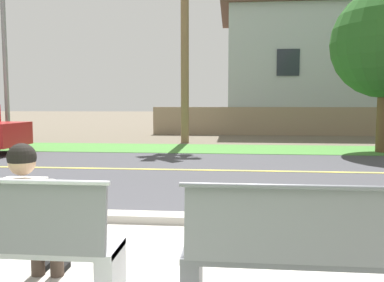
{
  "coord_description": "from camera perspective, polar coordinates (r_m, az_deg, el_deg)",
  "views": [
    {
      "loc": [
        0.61,
        -2.73,
        1.56
      ],
      "look_at": [
        0.03,
        3.23,
        1.0
      ],
      "focal_mm": 37.28,
      "sensor_mm": 36.0,
      "label": 1
    }
  ],
  "objects": [
    {
      "name": "far_verge_grass",
      "position": [
        13.84,
        2.94,
        -1.1
      ],
      "size": [
        48.0,
        2.8,
        0.02
      ],
      "primitive_type": "cube",
      "color": "#478438",
      "rests_on": "ground_plane"
    },
    {
      "name": "bench_right",
      "position": [
        3.14,
        15.55,
        -15.47
      ],
      "size": [
        1.78,
        0.48,
        1.01
      ],
      "color": "slate",
      "rests_on": "ground_plane"
    },
    {
      "name": "garden_wall",
      "position": [
        20.34,
        12.82,
        2.78
      ],
      "size": [
        13.0,
        0.36,
        1.4
      ],
      "primitive_type": "cube",
      "color": "gray",
      "rests_on": "ground_plane"
    },
    {
      "name": "curb_edge",
      "position": [
        5.34,
        -1.29,
        -11.04
      ],
      "size": [
        44.0,
        0.3,
        0.11
      ],
      "primitive_type": "cube",
      "color": "#ADA89E",
      "rests_on": "ground_plane"
    },
    {
      "name": "bench_left",
      "position": [
        3.56,
        -25.06,
        -13.29
      ],
      "size": [
        1.78,
        0.48,
        1.01
      ],
      "color": "silver",
      "rests_on": "ground_plane"
    },
    {
      "name": "ground_plane",
      "position": [
        10.86,
        2.23,
        -2.92
      ],
      "size": [
        140.0,
        140.0,
        0.0
      ],
      "primitive_type": "plane",
      "color": "#665B4C"
    },
    {
      "name": "house_across_street",
      "position": [
        24.01,
        18.23,
        9.95
      ],
      "size": [
        11.47,
        6.91,
        7.11
      ],
      "color": "#A3ADB2",
      "rests_on": "ground_plane"
    },
    {
      "name": "seated_person_white",
      "position": [
        3.58,
        -22.18,
        -9.35
      ],
      "size": [
        0.52,
        0.68,
        1.25
      ],
      "color": "#47382D",
      "rests_on": "ground_plane"
    },
    {
      "name": "road_centre_line",
      "position": [
        9.38,
        1.71,
        -4.18
      ],
      "size": [
        48.0,
        0.14,
        0.01
      ],
      "primitive_type": "cube",
      "color": "#E0CC4C",
      "rests_on": "ground_plane"
    },
    {
      "name": "streetlamp",
      "position": [
        15.8,
        -24.87,
        13.09
      ],
      "size": [
        0.24,
        2.1,
        6.65
      ],
      "color": "gray",
      "rests_on": "ground_plane"
    },
    {
      "name": "street_asphalt",
      "position": [
        9.38,
        1.71,
        -4.21
      ],
      "size": [
        52.0,
        8.0,
        0.01
      ],
      "primitive_type": "cube",
      "color": "#424247",
      "rests_on": "ground_plane"
    }
  ]
}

